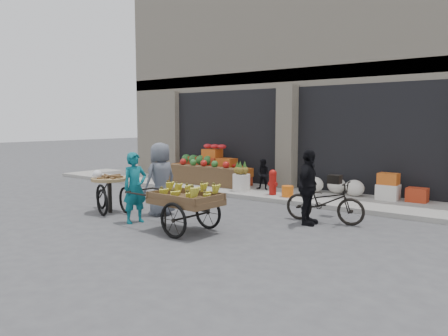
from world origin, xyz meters
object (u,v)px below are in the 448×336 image
Objects in this scene: orange_bucket at (288,191)px; banana_cart at (184,197)px; pineapple_bin at (241,182)px; bicycle at (324,202)px; fire_hydrant at (273,181)px; tricycle_cart at (109,189)px; vendor_grey at (161,179)px; cyclist at (308,187)px; seated_person at (264,174)px; vendor_woman at (135,188)px.

banana_cart is at bearing -90.16° from orange_bucket.
bicycle reaches higher than pineapple_bin.
fire_hydrant is 4.49m from tricycle_cart.
banana_cart reaches higher than pineapple_bin.
cyclist is (3.16, 1.15, -0.05)m from vendor_grey.
pineapple_bin is 0.73× the size of fire_hydrant.
orange_bucket is 1.42m from seated_person.
cyclist is at bearing -55.31° from seated_person.
banana_cart reaches higher than tricycle_cart.
fire_hydrant is 0.55m from orange_bucket.
bicycle is at bearing -33.30° from cyclist.
cyclist is (-0.20, -0.40, 0.35)m from bicycle.
vendor_woman is 0.90× the size of vendor_grey.
vendor_woman reaches higher than pineapple_bin.
bicycle is 0.57m from cyclist.
banana_cart is at bearing -69.75° from pineapple_bin.
cyclist is at bearing -52.86° from orange_bucket.
bicycle is at bearing 55.37° from banana_cart.
cyclist reaches higher than orange_bucket.
vendor_woman is (-1.37, -0.03, 0.06)m from banana_cart.
fire_hydrant is 0.76× the size of seated_person.
fire_hydrant is 3.55m from vendor_grey.
bicycle is (3.36, 1.55, -0.39)m from vendor_grey.
cyclist is (3.04, 2.04, 0.04)m from vendor_woman.
vendor_woman reaches higher than tricycle_cart.
banana_cart reaches higher than orange_bucket.
bicycle reaches higher than orange_bucket.
tricycle_cart is at bearing -119.10° from fire_hydrant.
cyclist is (2.86, -2.89, 0.21)m from seated_person.
orange_bucket is 0.14× the size of banana_cart.
tricycle_cart is (-2.67, 0.33, -0.13)m from banana_cart.
banana_cart is 2.62m from cyclist.
tricycle_cart is (-1.49, -4.58, -0.02)m from seated_person.
seated_person is at bearing -176.59° from vendor_grey.
bicycle is (3.06, -2.49, -0.13)m from seated_person.
vendor_grey is at bearing 152.98° from banana_cart.
vendor_grey is 1.06× the size of cyclist.
cyclist is (2.16, -2.24, 0.29)m from fire_hydrant.
cyclist is at bearing -46.05° from fire_hydrant.
tricycle_cart is at bearing -57.83° from vendor_grey.
vendor_woman is (-0.89, -4.28, 0.25)m from fire_hydrant.
pineapple_bin is 3.47m from vendor_grey.
pineapple_bin is at bearing 48.18° from cyclist.
orange_bucket is 0.34× the size of seated_person.
vendor_grey is (-1.51, -3.34, 0.57)m from orange_bucket.
orange_bucket is at bearing 72.02° from tricycle_cart.
vendor_woman is 3.67m from cyclist.
vendor_grey reaches higher than cyclist.
seated_person is (-1.20, 0.70, 0.31)m from orange_bucket.
banana_cart is (0.49, -4.26, 0.19)m from fire_hydrant.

